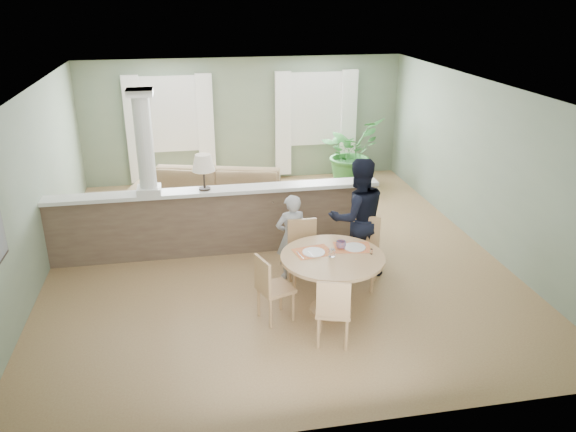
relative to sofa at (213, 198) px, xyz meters
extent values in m
plane|color=tan|center=(0.87, -1.62, -0.45)|extent=(8.00, 8.00, 0.00)
cube|color=gray|center=(0.87, 2.38, 0.90)|extent=(7.00, 0.02, 2.70)
cube|color=gray|center=(-2.63, -1.62, 0.90)|extent=(0.02, 8.00, 2.70)
cube|color=gray|center=(4.37, -1.62, 0.90)|extent=(0.02, 8.00, 2.70)
cube|color=gray|center=(0.87, -5.62, 0.90)|extent=(7.00, 0.02, 2.70)
cube|color=white|center=(0.87, -1.62, 2.25)|extent=(7.00, 8.00, 0.02)
cube|color=white|center=(-0.73, 2.35, 1.10)|extent=(1.10, 0.02, 1.50)
cube|color=white|center=(-0.73, 2.33, 1.10)|extent=(1.22, 0.04, 1.62)
cube|color=white|center=(2.47, 2.35, 1.10)|extent=(1.10, 0.02, 1.50)
cube|color=white|center=(2.47, 2.33, 1.10)|extent=(1.22, 0.04, 1.62)
cube|color=white|center=(-1.48, 2.26, 0.80)|extent=(0.35, 0.10, 2.30)
cube|color=white|center=(0.02, 2.26, 0.80)|extent=(0.35, 0.10, 2.30)
cube|color=white|center=(1.72, 2.26, 0.80)|extent=(0.35, 0.10, 2.30)
cube|color=white|center=(3.22, 2.26, 0.80)|extent=(0.35, 0.10, 2.30)
cube|color=#745F4A|center=(-0.03, -1.42, 0.07)|extent=(5.20, 0.22, 1.05)
cube|color=white|center=(-0.03, -1.42, 0.63)|extent=(5.32, 0.36, 0.06)
cube|color=white|center=(-1.03, -1.42, 0.71)|extent=(0.36, 0.36, 0.10)
cylinder|color=white|center=(-1.03, -1.42, 1.45)|extent=(0.26, 0.26, 1.39)
cube|color=white|center=(-1.03, -1.42, 2.20)|extent=(0.38, 0.38, 0.10)
cylinder|color=black|center=(-0.18, -1.42, 0.67)|extent=(0.18, 0.18, 0.03)
cylinder|color=black|center=(-0.18, -1.42, 0.83)|extent=(0.03, 0.03, 0.28)
cone|color=beige|center=(-0.18, -1.42, 1.10)|extent=(0.36, 0.36, 0.26)
imported|color=#8A6B4B|center=(0.00, 0.00, 0.00)|extent=(3.31, 2.00, 0.90)
imported|color=#2A6729|center=(3.09, 1.58, 0.28)|extent=(1.75, 1.73, 1.47)
cylinder|color=tan|center=(1.35, -3.50, -0.43)|extent=(0.57, 0.57, 0.04)
cylinder|color=tan|center=(1.35, -3.50, -0.04)|extent=(0.15, 0.15, 0.73)
cylinder|color=tan|center=(1.35, -3.50, 0.35)|extent=(1.36, 1.36, 0.04)
cube|color=#DC313E|center=(1.12, -3.35, 0.37)|extent=(0.54, 0.43, 0.01)
cube|color=#DC313E|center=(1.68, -3.31, 0.37)|extent=(0.53, 0.43, 0.01)
cylinder|color=white|center=(1.13, -3.38, 0.38)|extent=(0.30, 0.30, 0.01)
cylinder|color=white|center=(1.70, -3.33, 0.38)|extent=(0.30, 0.30, 0.01)
cylinder|color=white|center=(1.34, -3.53, 0.42)|extent=(0.08, 0.08, 0.10)
cube|color=silver|center=(1.08, -3.45, 0.39)|extent=(0.05, 0.20, 0.00)
cube|color=silver|center=(0.94, -3.43, 0.38)|extent=(0.06, 0.24, 0.00)
cylinder|color=white|center=(1.86, -3.54, 0.41)|extent=(0.04, 0.04, 0.07)
cylinder|color=silver|center=(1.86, -3.54, 0.45)|extent=(0.04, 0.04, 0.01)
imported|color=blue|center=(1.52, -3.31, 0.42)|extent=(0.16, 0.16, 0.11)
cube|color=tan|center=(1.14, -2.77, 0.02)|extent=(0.45, 0.45, 0.05)
cylinder|color=tan|center=(0.96, -2.95, -0.23)|extent=(0.04, 0.04, 0.45)
cylinder|color=tan|center=(1.32, -2.96, -0.23)|extent=(0.04, 0.04, 0.45)
cylinder|color=tan|center=(0.96, -2.59, -0.23)|extent=(0.04, 0.04, 0.45)
cylinder|color=tan|center=(1.32, -2.60, -0.23)|extent=(0.04, 0.04, 0.45)
cube|color=tan|center=(1.14, -2.58, 0.28)|extent=(0.42, 0.05, 0.48)
cube|color=tan|center=(1.96, -2.89, 0.04)|extent=(0.61, 0.61, 0.05)
cylinder|color=tan|center=(1.72, -2.98, -0.22)|extent=(0.04, 0.04, 0.47)
cylinder|color=tan|center=(2.05, -3.14, -0.22)|extent=(0.04, 0.04, 0.47)
cylinder|color=tan|center=(1.87, -2.65, -0.22)|extent=(0.04, 0.04, 0.47)
cylinder|color=tan|center=(2.21, -2.81, -0.22)|extent=(0.04, 0.04, 0.47)
cube|color=tan|center=(2.05, -2.71, 0.31)|extent=(0.41, 0.23, 0.50)
cube|color=tan|center=(1.20, -4.20, -0.01)|extent=(0.52, 0.52, 0.05)
cylinder|color=tan|center=(1.41, -4.09, -0.24)|extent=(0.04, 0.04, 0.43)
cylinder|color=tan|center=(1.09, -3.98, -0.24)|extent=(0.04, 0.04, 0.43)
cylinder|color=tan|center=(1.31, -4.41, -0.24)|extent=(0.04, 0.04, 0.43)
cylinder|color=tan|center=(0.99, -4.31, -0.24)|extent=(0.04, 0.04, 0.43)
cube|color=tan|center=(1.14, -4.38, 0.24)|extent=(0.39, 0.16, 0.46)
cube|color=tan|center=(0.59, -3.55, -0.01)|extent=(0.52, 0.52, 0.05)
cylinder|color=tan|center=(0.81, -3.65, -0.24)|extent=(0.04, 0.04, 0.42)
cylinder|color=tan|center=(0.69, -3.34, -0.24)|extent=(0.04, 0.04, 0.42)
cylinder|color=tan|center=(0.49, -3.76, -0.24)|extent=(0.04, 0.04, 0.42)
cylinder|color=tan|center=(0.38, -3.45, -0.24)|extent=(0.04, 0.04, 0.42)
cube|color=tan|center=(0.42, -3.61, 0.23)|extent=(0.17, 0.38, 0.45)
imported|color=#9C9DA1|center=(1.01, -2.46, 0.20)|extent=(0.52, 0.39, 1.31)
imported|color=black|center=(1.99, -2.50, 0.46)|extent=(0.94, 0.76, 1.82)
camera|label=1|loc=(-0.41, -9.84, 3.58)|focal=35.00mm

